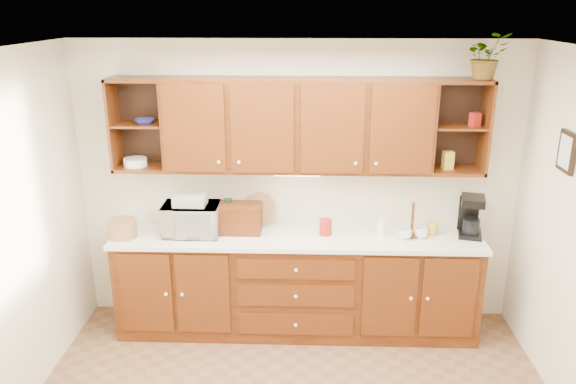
# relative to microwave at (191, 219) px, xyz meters

# --- Properties ---
(ceiling) EXTENTS (4.00, 4.00, 0.00)m
(ceiling) POSITION_rel_microwave_xyz_m (0.93, -1.43, 1.52)
(ceiling) COLOR white
(ceiling) RESTS_ON back_wall
(back_wall) EXTENTS (4.00, 0.00, 4.00)m
(back_wall) POSITION_rel_microwave_xyz_m (0.93, 0.32, 0.22)
(back_wall) COLOR #EFE6C9
(back_wall) RESTS_ON floor
(base_cabinets) EXTENTS (3.20, 0.60, 0.90)m
(base_cabinets) POSITION_rel_microwave_xyz_m (0.93, 0.02, -0.63)
(base_cabinets) COLOR #371606
(base_cabinets) RESTS_ON floor
(countertop) EXTENTS (3.24, 0.64, 0.04)m
(countertop) POSITION_rel_microwave_xyz_m (0.93, 0.01, -0.16)
(countertop) COLOR white
(countertop) RESTS_ON base_cabinets
(upper_cabinets) EXTENTS (3.20, 0.33, 0.80)m
(upper_cabinets) POSITION_rel_microwave_xyz_m (0.94, 0.16, 0.82)
(upper_cabinets) COLOR #371606
(upper_cabinets) RESTS_ON back_wall
(undercabinet_light) EXTENTS (0.40, 0.05, 0.02)m
(undercabinet_light) POSITION_rel_microwave_xyz_m (0.93, 0.11, 0.39)
(undercabinet_light) COLOR white
(undercabinet_light) RESTS_ON upper_cabinets
(framed_picture) EXTENTS (0.03, 0.24, 0.30)m
(framed_picture) POSITION_rel_microwave_xyz_m (2.91, -0.53, 0.77)
(framed_picture) COLOR black
(framed_picture) RESTS_ON right_wall
(wicker_basket) EXTENTS (0.31, 0.31, 0.16)m
(wicker_basket) POSITION_rel_microwave_xyz_m (-0.59, -0.08, -0.06)
(wicker_basket) COLOR #A57145
(wicker_basket) RESTS_ON countertop
(microwave) EXTENTS (0.50, 0.34, 0.27)m
(microwave) POSITION_rel_microwave_xyz_m (0.00, 0.00, 0.00)
(microwave) COLOR beige
(microwave) RESTS_ON countertop
(towel_stack) EXTENTS (0.28, 0.21, 0.08)m
(towel_stack) POSITION_rel_microwave_xyz_m (0.00, 0.00, 0.18)
(towel_stack) COLOR #F0CD71
(towel_stack) RESTS_ON microwave
(wine_bottle) EXTENTS (0.09, 0.09, 0.28)m
(wine_bottle) POSITION_rel_microwave_xyz_m (0.31, 0.14, 0.00)
(wine_bottle) COLOR black
(wine_bottle) RESTS_ON countertop
(woven_tray) EXTENTS (0.32, 0.10, 0.31)m
(woven_tray) POSITION_rel_microwave_xyz_m (0.58, 0.22, -0.13)
(woven_tray) COLOR #A57145
(woven_tray) RESTS_ON countertop
(bread_box) EXTENTS (0.37, 0.24, 0.26)m
(bread_box) POSITION_rel_microwave_xyz_m (0.43, 0.06, -0.01)
(bread_box) COLOR #371606
(bread_box) RESTS_ON countertop
(mug_tree) EXTENTS (0.29, 0.29, 0.32)m
(mug_tree) POSITION_rel_microwave_xyz_m (1.93, 0.01, -0.09)
(mug_tree) COLOR #371606
(mug_tree) RESTS_ON countertop
(canister_red) EXTENTS (0.13, 0.13, 0.14)m
(canister_red) POSITION_rel_microwave_xyz_m (1.18, 0.03, -0.07)
(canister_red) COLOR #A31E17
(canister_red) RESTS_ON countertop
(canister_white) EXTENTS (0.09, 0.09, 0.16)m
(canister_white) POSITION_rel_microwave_xyz_m (1.67, 0.00, -0.05)
(canister_white) COLOR white
(canister_white) RESTS_ON countertop
(canister_yellow) EXTENTS (0.11, 0.11, 0.11)m
(canister_yellow) POSITION_rel_microwave_xyz_m (2.12, 0.06, -0.08)
(canister_yellow) COLOR gold
(canister_yellow) RESTS_ON countertop
(coffee_maker) EXTENTS (0.24, 0.29, 0.36)m
(coffee_maker) POSITION_rel_microwave_xyz_m (2.45, 0.07, 0.04)
(coffee_maker) COLOR black
(coffee_maker) RESTS_ON countertop
(bowl_stack) EXTENTS (0.21, 0.21, 0.04)m
(bowl_stack) POSITION_rel_microwave_xyz_m (-0.38, 0.13, 0.84)
(bowl_stack) COLOR navy
(bowl_stack) RESTS_ON upper_cabinets
(plate_stack) EXTENTS (0.22, 0.22, 0.07)m
(plate_stack) POSITION_rel_microwave_xyz_m (-0.50, 0.14, 0.48)
(plate_stack) COLOR white
(plate_stack) RESTS_ON upper_cabinets
(pantry_box_yellow) EXTENTS (0.10, 0.08, 0.16)m
(pantry_box_yellow) POSITION_rel_microwave_xyz_m (2.23, 0.14, 0.52)
(pantry_box_yellow) COLOR gold
(pantry_box_yellow) RESTS_ON upper_cabinets
(pantry_box_red) EXTENTS (0.10, 0.09, 0.12)m
(pantry_box_red) POSITION_rel_microwave_xyz_m (2.41, 0.13, 0.88)
(pantry_box_red) COLOR #A31E17
(pantry_box_red) RESTS_ON upper_cabinets
(potted_plant) EXTENTS (0.38, 0.34, 0.37)m
(potted_plant) POSITION_rel_microwave_xyz_m (2.45, 0.11, 1.40)
(potted_plant) COLOR #999999
(potted_plant) RESTS_ON upper_cabinets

